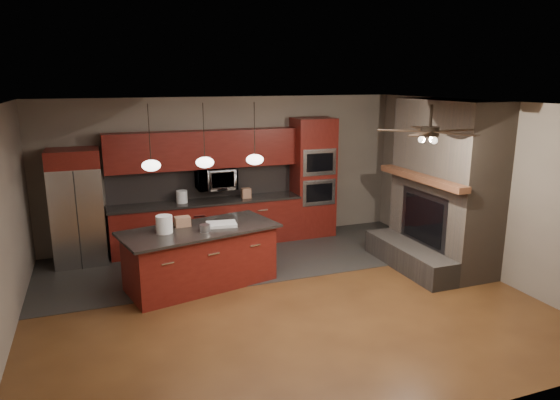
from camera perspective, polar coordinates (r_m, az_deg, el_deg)
name	(u,v)px	position (r m, az deg, el deg)	size (l,w,h in m)	color
ground	(281,299)	(7.41, 0.09, -11.26)	(7.00, 7.00, 0.00)	brown
ceiling	(281,104)	(6.72, 0.10, 10.92)	(7.00, 6.00, 0.02)	white
back_wall	(227,170)	(9.74, -6.13, 3.41)	(7.00, 0.02, 2.80)	gray
right_wall	(482,188)	(8.77, 22.06, 1.33)	(0.02, 6.00, 2.80)	gray
slate_tile_patch	(245,258)	(8.98, -3.97, -6.66)	(7.00, 2.40, 0.01)	#2C2A27
fireplace_column	(442,191)	(8.79, 18.02, 1.00)	(1.30, 2.10, 2.80)	brown
back_cabinetry	(206,200)	(9.49, -8.44, -0.05)	(3.59, 0.64, 2.20)	maroon
oven_tower	(313,178)	(10.04, 3.79, 2.56)	(0.80, 0.63, 2.38)	maroon
microwave	(216,179)	(9.45, -7.35, 2.45)	(0.73, 0.41, 0.50)	silver
refrigerator	(77,207)	(9.16, -22.15, -0.77)	(0.85, 0.75, 1.99)	silver
kitchen_island	(201,257)	(7.81, -9.05, -6.41)	(2.52, 1.56, 0.92)	maroon
white_bucket	(164,224)	(7.51, -13.09, -2.72)	(0.24, 0.24, 0.26)	white
paint_can	(205,228)	(7.48, -8.57, -3.18)	(0.16, 0.16, 0.11)	#B3B4B9
paint_tray	(221,224)	(7.75, -6.72, -2.76)	(0.46, 0.32, 0.05)	white
cardboard_box	(182,221)	(7.80, -11.09, -2.42)	(0.23, 0.17, 0.15)	#97694E
counter_bucket	(182,197)	(9.34, -11.16, 0.38)	(0.20, 0.20, 0.23)	white
counter_box	(246,193)	(9.56, -3.91, 0.79)	(0.17, 0.13, 0.19)	#AA7658
pendant_left	(151,165)	(7.12, -14.50, 3.87)	(0.26, 0.26, 0.92)	black
pendant_center	(205,162)	(7.23, -8.58, 4.31)	(0.26, 0.26, 0.92)	black
pendant_right	(255,159)	(7.42, -2.89, 4.68)	(0.26, 0.26, 0.92)	black
ceiling_fan	(430,131)	(6.92, 16.76, 7.58)	(1.27, 1.33, 0.41)	black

